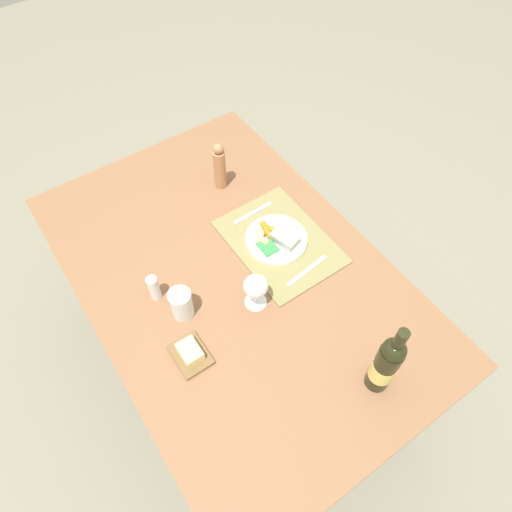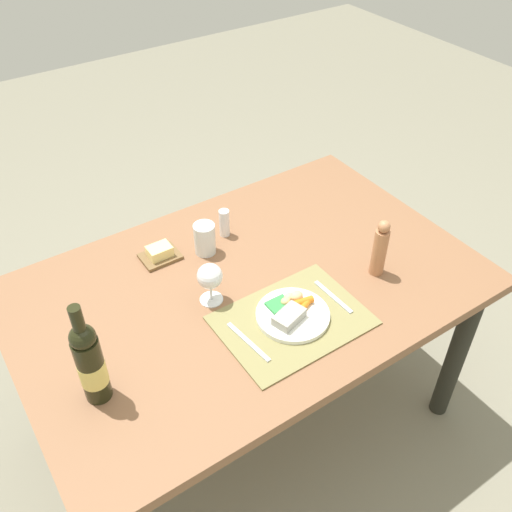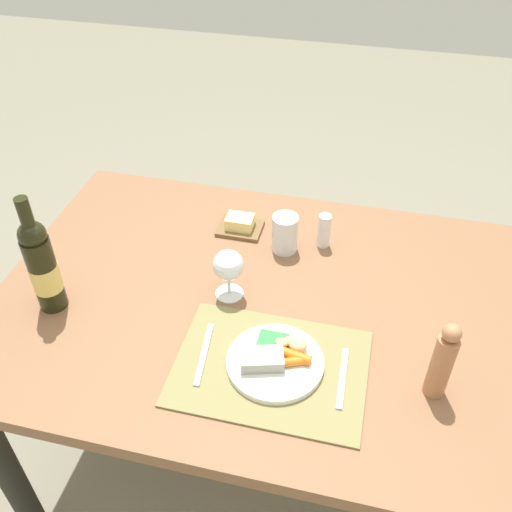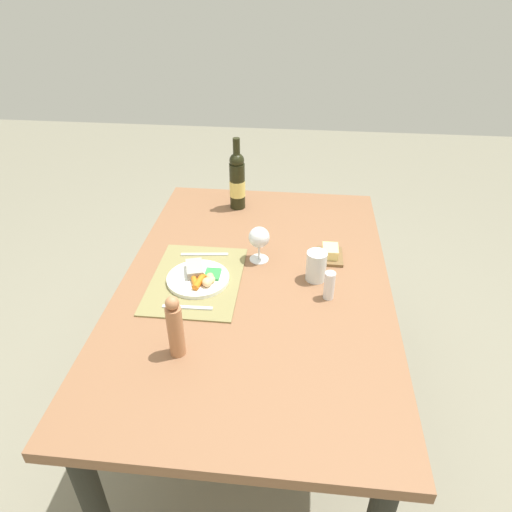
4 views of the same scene
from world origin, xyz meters
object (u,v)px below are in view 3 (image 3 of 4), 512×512
(knife, at_px, (342,378))
(butter_dish, at_px, (240,225))
(dinner_plate, at_px, (275,360))
(pepper_mill, at_px, (442,362))
(dining_table, at_px, (280,327))
(wine_glass, at_px, (229,266))
(water_tumbler, at_px, (285,235))
(salt_shaker, at_px, (324,231))
(wine_bottle, at_px, (42,266))
(fork, at_px, (204,354))

(knife, relative_size, butter_dish, 1.31)
(dinner_plate, distance_m, pepper_mill, 0.37)
(dining_table, height_order, wine_glass, wine_glass)
(dinner_plate, height_order, wine_glass, wine_glass)
(wine_glass, bearing_deg, pepper_mill, -20.28)
(water_tumbler, bearing_deg, knife, -62.83)
(salt_shaker, bearing_deg, butter_dish, 177.28)
(dinner_plate, relative_size, wine_bottle, 0.68)
(butter_dish, xyz_separation_m, salt_shaker, (0.25, -0.01, 0.03))
(water_tumbler, height_order, salt_shaker, water_tumbler)
(pepper_mill, xyz_separation_m, wine_glass, (-0.52, 0.19, -0.00))
(dining_table, height_order, water_tumbler, water_tumbler)
(dinner_plate, bearing_deg, knife, -2.32)
(butter_dish, relative_size, water_tumbler, 1.14)
(knife, xyz_separation_m, salt_shaker, (-0.11, 0.47, 0.04))
(water_tumbler, bearing_deg, pepper_mill, -44.31)
(butter_dish, relative_size, pepper_mill, 0.62)
(butter_dish, bearing_deg, wine_glass, -81.05)
(water_tumbler, bearing_deg, dining_table, -80.73)
(fork, xyz_separation_m, water_tumbler, (0.11, 0.43, 0.04))
(butter_dish, relative_size, wine_glass, 0.91)
(dining_table, xyz_separation_m, pepper_mill, (0.38, -0.19, 0.20))
(wine_glass, bearing_deg, wine_bottle, -161.44)
(dining_table, relative_size, butter_dish, 11.56)
(dining_table, relative_size, wine_glass, 10.55)
(fork, height_order, pepper_mill, pepper_mill)
(water_tumbler, relative_size, salt_shaker, 1.09)
(salt_shaker, bearing_deg, fork, -113.87)
(dinner_plate, height_order, butter_dish, dinner_plate)
(butter_dish, distance_m, water_tumbler, 0.16)
(fork, bearing_deg, butter_dish, 88.18)
(dinner_plate, xyz_separation_m, salt_shaker, (0.04, 0.47, 0.03))
(fork, height_order, water_tumbler, water_tumbler)
(pepper_mill, distance_m, wine_glass, 0.56)
(dining_table, height_order, dinner_plate, dinner_plate)
(fork, relative_size, butter_dish, 1.43)
(pepper_mill, bearing_deg, wine_glass, 159.72)
(knife, bearing_deg, wine_glass, 145.13)
(wine_glass, bearing_deg, water_tumbler, 64.30)
(wine_glass, bearing_deg, dining_table, -0.71)
(knife, relative_size, pepper_mill, 0.81)
(dining_table, relative_size, dinner_plate, 6.65)
(water_tumbler, distance_m, wine_glass, 0.24)
(knife, distance_m, salt_shaker, 0.49)
(dinner_plate, xyz_separation_m, wine_glass, (-0.17, 0.20, 0.08))
(dinner_plate, xyz_separation_m, fork, (-0.17, -0.01, -0.01))
(fork, height_order, knife, same)
(salt_shaker, xyz_separation_m, pepper_mill, (0.31, -0.45, 0.05))
(fork, xyz_separation_m, butter_dish, (-0.04, 0.49, 0.01))
(fork, height_order, butter_dish, butter_dish)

